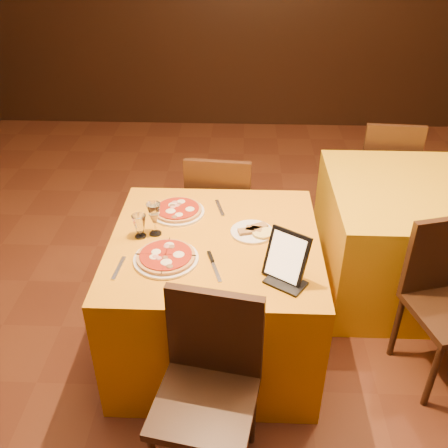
{
  "coord_description": "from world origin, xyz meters",
  "views": [
    {
      "loc": [
        -0.01,
        -2.25,
        2.23
      ],
      "look_at": [
        -0.1,
        -0.11,
        0.86
      ],
      "focal_mm": 40.0,
      "sensor_mm": 36.0,
      "label": 1
    }
  ],
  "objects_px": {
    "chair_main_near": "(205,404)",
    "tablet": "(286,256)",
    "chair_side_far": "(383,171)",
    "wine_glass": "(154,219)",
    "main_table": "(215,294)",
    "pizza_far": "(178,211)",
    "water_glass": "(140,226)",
    "side_table": "(409,238)",
    "pizza_near": "(166,258)",
    "chair_main_far": "(222,209)"
  },
  "relations": [
    {
      "from": "water_glass",
      "to": "side_table",
      "type": "bearing_deg",
      "value": 20.29
    },
    {
      "from": "pizza_near",
      "to": "wine_glass",
      "type": "height_order",
      "value": "wine_glass"
    },
    {
      "from": "wine_glass",
      "to": "chair_main_far",
      "type": "bearing_deg",
      "value": 67.53
    },
    {
      "from": "chair_main_near",
      "to": "pizza_near",
      "type": "relative_size",
      "value": 2.83
    },
    {
      "from": "main_table",
      "to": "chair_side_far",
      "type": "height_order",
      "value": "chair_side_far"
    },
    {
      "from": "chair_main_near",
      "to": "chair_side_far",
      "type": "relative_size",
      "value": 1.0
    },
    {
      "from": "chair_side_far",
      "to": "pizza_far",
      "type": "xyz_separation_m",
      "value": [
        -1.47,
        -1.19,
        0.31
      ]
    },
    {
      "from": "side_table",
      "to": "pizza_near",
      "type": "height_order",
      "value": "pizza_near"
    },
    {
      "from": "pizza_far",
      "to": "water_glass",
      "type": "relative_size",
      "value": 2.34
    },
    {
      "from": "pizza_near",
      "to": "chair_side_far",
      "type": "bearing_deg",
      "value": 47.89
    },
    {
      "from": "main_table",
      "to": "tablet",
      "type": "xyz_separation_m",
      "value": [
        0.35,
        -0.3,
        0.49
      ]
    },
    {
      "from": "pizza_near",
      "to": "pizza_far",
      "type": "relative_size",
      "value": 1.06
    },
    {
      "from": "tablet",
      "to": "side_table",
      "type": "bearing_deg",
      "value": 79.46
    },
    {
      "from": "chair_main_near",
      "to": "pizza_near",
      "type": "xyz_separation_m",
      "value": [
        -0.23,
        0.61,
        0.31
      ]
    },
    {
      "from": "pizza_near",
      "to": "side_table",
      "type": "bearing_deg",
      "value": 28.68
    },
    {
      "from": "pizza_far",
      "to": "wine_glass",
      "type": "bearing_deg",
      "value": -113.09
    },
    {
      "from": "wine_glass",
      "to": "water_glass",
      "type": "xyz_separation_m",
      "value": [
        -0.08,
        -0.03,
        -0.03
      ]
    },
    {
      "from": "chair_main_near",
      "to": "pizza_far",
      "type": "xyz_separation_m",
      "value": [
        -0.22,
        1.05,
        0.31
      ]
    },
    {
      "from": "main_table",
      "to": "side_table",
      "type": "relative_size",
      "value": 1.0
    },
    {
      "from": "chair_main_far",
      "to": "water_glass",
      "type": "bearing_deg",
      "value": 69.09
    },
    {
      "from": "main_table",
      "to": "side_table",
      "type": "height_order",
      "value": "same"
    },
    {
      "from": "side_table",
      "to": "tablet",
      "type": "xyz_separation_m",
      "value": [
        -0.9,
        -0.92,
        0.49
      ]
    },
    {
      "from": "pizza_far",
      "to": "wine_glass",
      "type": "distance_m",
      "value": 0.25
    },
    {
      "from": "side_table",
      "to": "chair_main_far",
      "type": "relative_size",
      "value": 1.21
    },
    {
      "from": "pizza_near",
      "to": "tablet",
      "type": "xyz_separation_m",
      "value": [
        0.58,
        -0.11,
        0.1
      ]
    },
    {
      "from": "chair_side_far",
      "to": "pizza_far",
      "type": "distance_m",
      "value": 1.92
    },
    {
      "from": "main_table",
      "to": "chair_main_near",
      "type": "relative_size",
      "value": 1.21
    },
    {
      "from": "pizza_far",
      "to": "wine_glass",
      "type": "relative_size",
      "value": 1.6
    },
    {
      "from": "chair_main_near",
      "to": "chair_side_far",
      "type": "bearing_deg",
      "value": 71.28
    },
    {
      "from": "chair_side_far",
      "to": "wine_glass",
      "type": "xyz_separation_m",
      "value": [
        -1.57,
        -1.41,
        0.39
      ]
    },
    {
      "from": "side_table",
      "to": "chair_main_far",
      "type": "bearing_deg",
      "value": 171.49
    },
    {
      "from": "main_table",
      "to": "pizza_far",
      "type": "relative_size",
      "value": 3.62
    },
    {
      "from": "side_table",
      "to": "chair_side_far",
      "type": "relative_size",
      "value": 1.21
    },
    {
      "from": "main_table",
      "to": "tablet",
      "type": "distance_m",
      "value": 0.68
    },
    {
      "from": "side_table",
      "to": "wine_glass",
      "type": "bearing_deg",
      "value": -159.71
    },
    {
      "from": "pizza_far",
      "to": "water_glass",
      "type": "xyz_separation_m",
      "value": [
        -0.17,
        -0.24,
        0.05
      ]
    },
    {
      "from": "chair_side_far",
      "to": "water_glass",
      "type": "xyz_separation_m",
      "value": [
        -1.64,
        -1.43,
        0.36
      ]
    },
    {
      "from": "pizza_far",
      "to": "chair_side_far",
      "type": "bearing_deg",
      "value": 38.9
    },
    {
      "from": "chair_main_near",
      "to": "chair_main_far",
      "type": "distance_m",
      "value": 1.6
    },
    {
      "from": "side_table",
      "to": "water_glass",
      "type": "xyz_separation_m",
      "value": [
        -1.64,
        -0.61,
        0.44
      ]
    },
    {
      "from": "main_table",
      "to": "tablet",
      "type": "height_order",
      "value": "tablet"
    },
    {
      "from": "chair_main_far",
      "to": "wine_glass",
      "type": "distance_m",
      "value": 0.92
    },
    {
      "from": "chair_main_near",
      "to": "pizza_far",
      "type": "distance_m",
      "value": 1.12
    },
    {
      "from": "chair_main_near",
      "to": "tablet",
      "type": "distance_m",
      "value": 0.74
    },
    {
      "from": "main_table",
      "to": "chair_main_far",
      "type": "height_order",
      "value": "chair_main_far"
    },
    {
      "from": "side_table",
      "to": "tablet",
      "type": "relative_size",
      "value": 4.51
    },
    {
      "from": "chair_main_near",
      "to": "water_glass",
      "type": "height_order",
      "value": "chair_main_near"
    },
    {
      "from": "chair_side_far",
      "to": "tablet",
      "type": "relative_size",
      "value": 3.73
    },
    {
      "from": "chair_main_near",
      "to": "water_glass",
      "type": "bearing_deg",
      "value": 126.28
    },
    {
      "from": "pizza_far",
      "to": "wine_glass",
      "type": "height_order",
      "value": "wine_glass"
    }
  ]
}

